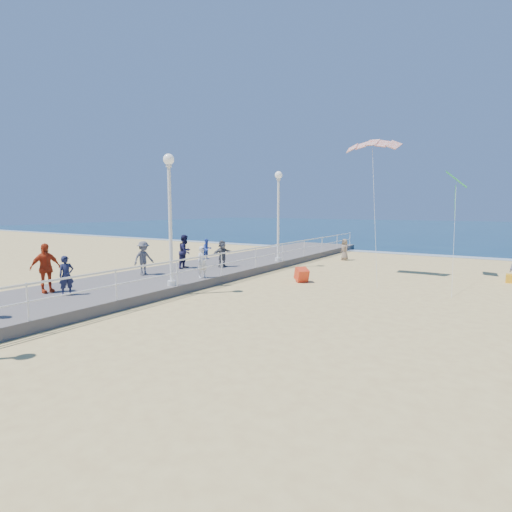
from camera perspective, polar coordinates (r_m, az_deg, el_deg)
The scene contains 19 objects.
ground at distance 13.86m, azimuth 4.38°, elevation -8.09°, with size 160.00×160.00×0.00m, color #EACC7A.
ocean at distance 77.18m, azimuth 27.64°, elevation 3.45°, with size 160.00×90.00×0.05m, color #0C2E4B.
surf_line at distance 33.13m, azimuth 21.22°, elevation 0.27°, with size 160.00×1.20×0.04m, color silver.
boardwalk at distance 18.45m, azimuth -16.72°, elevation -3.96°, with size 5.00×44.00×0.40m, color slate.
railing at distance 16.53m, azimuth -11.25°, elevation -1.34°, with size 0.05×42.00×0.55m.
lamp_post_mid at distance 16.57m, azimuth -12.21°, elevation 7.02°, with size 0.44×0.44×5.32m.
lamp_post_far at distance 23.85m, azimuth 3.21°, elevation 7.08°, with size 0.44×0.44×5.32m.
woman_holding_toddler at distance 18.28m, azimuth -7.64°, elevation -0.88°, with size 0.53×0.35×1.45m, color silver.
toddler_held at distance 18.23m, azimuth -7.01°, elevation 0.98°, with size 0.45×0.35×0.93m, color blue.
spectator_0 at distance 16.11m, azimuth -25.47°, elevation -2.54°, with size 0.53×0.35×1.45m, color #1B1F3C.
spectator_2 at distance 19.70m, azimuth -15.76°, elevation -0.29°, with size 1.04×0.60×1.61m, color #59595E.
spectator_3 at distance 16.93m, azimuth -27.88°, elevation -1.53°, with size 1.10×0.46×1.87m, color red.
spectator_5 at distance 21.62m, azimuth -4.83°, elevation 0.34°, with size 1.34×0.43×1.45m, color #55555A.
spectator_7 at distance 21.40m, azimuth -10.09°, elevation 0.64°, with size 0.86×0.67×1.77m, color #1D1C3E.
beach_walker_c at distance 28.03m, azimuth 12.54°, elevation 0.91°, with size 0.72×0.47×1.48m, color #836E5A.
box_kite at distance 19.44m, azimuth 6.54°, elevation -2.86°, with size 0.55×0.55×0.60m, color red.
beach_chair_left at distance 22.81m, azimuth 32.77°, elevation -2.74°, with size 0.55×0.55×0.40m, color #F1A619.
kite_parafoil at distance 21.93m, azimuth 16.32°, elevation 15.29°, with size 2.74×0.90×0.30m, color #E83F1B, non-canonical shape.
kite_diamond_green at distance 23.29m, azimuth 26.71°, elevation 9.73°, with size 1.31×1.31×0.02m, color #29C258.
Camera 1 is at (6.24, -11.84, 3.58)m, focal length 28.00 mm.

